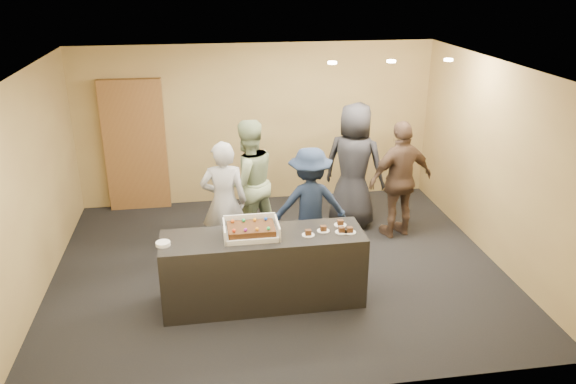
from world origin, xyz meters
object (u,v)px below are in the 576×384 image
object	(u,v)px
person_navy_man	(310,204)
person_brown_extra	(401,180)
serving_counter	(263,269)
person_server_grey	(224,202)
cake_box	(251,232)
sheet_cake	(251,229)
plate_stack	(163,244)
person_sage_man	(248,182)
person_dark_suit	(354,165)
storage_cabinet	(135,146)

from	to	relation	value
person_navy_man	person_brown_extra	bearing A→B (deg)	-159.12
serving_counter	person_server_grey	distance (m)	1.30
cake_box	sheet_cake	world-z (taller)	cake_box
person_navy_man	person_brown_extra	distance (m)	1.56
plate_stack	person_server_grey	xyz separation A→B (m)	(0.75, 1.24, -0.06)
cake_box	person_server_grey	distance (m)	1.18
person_server_grey	person_brown_extra	xyz separation A→B (m)	(2.63, 0.39, 0.03)
person_sage_man	person_brown_extra	bearing A→B (deg)	154.81
serving_counter	person_dark_suit	xyz separation A→B (m)	(1.65, 2.04, 0.53)
person_navy_man	sheet_cake	bearing A→B (deg)	50.87
serving_counter	plate_stack	xyz separation A→B (m)	(-1.14, -0.08, 0.47)
plate_stack	serving_counter	bearing A→B (deg)	3.78
plate_stack	person_brown_extra	size ratio (longest dim) A/B	0.09
serving_counter	storage_cabinet	xyz separation A→B (m)	(-1.74, 3.24, 0.65)
serving_counter	plate_stack	world-z (taller)	plate_stack
sheet_cake	person_server_grey	bearing A→B (deg)	102.57
serving_counter	person_server_grey	bearing A→B (deg)	108.28
plate_stack	person_brown_extra	xyz separation A→B (m)	(3.38, 1.63, -0.03)
serving_counter	person_brown_extra	world-z (taller)	person_brown_extra
storage_cabinet	person_brown_extra	size ratio (longest dim) A/B	1.23
person_brown_extra	person_navy_man	bearing A→B (deg)	5.07
serving_counter	person_navy_man	world-z (taller)	person_navy_man
sheet_cake	plate_stack	world-z (taller)	sheet_cake
plate_stack	person_sage_man	bearing A→B (deg)	57.79
person_brown_extra	sheet_cake	bearing A→B (deg)	19.13
person_brown_extra	serving_counter	bearing A→B (deg)	20.70
cake_box	person_navy_man	distance (m)	1.37
sheet_cake	person_dark_suit	world-z (taller)	person_dark_suit
storage_cabinet	sheet_cake	distance (m)	3.62
plate_stack	person_server_grey	distance (m)	1.45
plate_stack	person_server_grey	bearing A→B (deg)	59.00
serving_counter	person_navy_man	bearing A→B (deg)	53.27
storage_cabinet	person_sage_man	bearing A→B (deg)	-42.04
person_navy_man	person_brown_extra	world-z (taller)	person_brown_extra
storage_cabinet	person_dark_suit	xyz separation A→B (m)	(3.39, -1.20, -0.11)
person_sage_man	person_brown_extra	xyz separation A→B (m)	(2.26, -0.14, -0.04)
serving_counter	cake_box	world-z (taller)	cake_box
plate_stack	storage_cabinet	bearing A→B (deg)	100.17
cake_box	person_dark_suit	size ratio (longest dim) A/B	0.33
cake_box	person_server_grey	xyz separation A→B (m)	(-0.26, 1.14, -0.08)
serving_counter	person_server_grey	xyz separation A→B (m)	(-0.40, 1.17, 0.41)
person_navy_man	plate_stack	bearing A→B (deg)	32.06
person_server_grey	person_dark_suit	bearing A→B (deg)	-153.65
plate_stack	person_sage_man	distance (m)	2.10
cake_box	person_navy_man	bearing A→B (deg)	48.53
cake_box	person_brown_extra	distance (m)	2.82
serving_counter	sheet_cake	size ratio (longest dim) A/B	4.41
storage_cabinet	cake_box	size ratio (longest dim) A/B	3.43
cake_box	person_server_grey	bearing A→B (deg)	102.84
storage_cabinet	plate_stack	size ratio (longest dim) A/B	13.20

